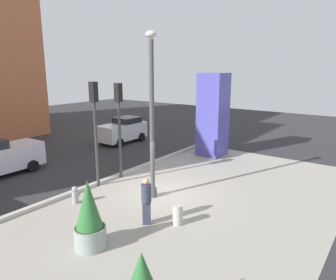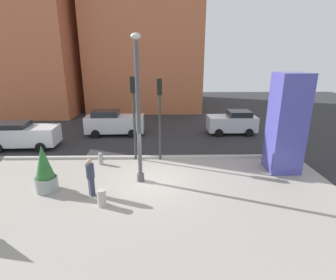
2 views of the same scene
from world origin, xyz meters
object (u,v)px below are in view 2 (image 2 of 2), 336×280
(potted_plant_mid_plaza, at_px, (45,171))
(concrete_bollard, at_px, (102,198))
(fire_hydrant, at_px, (101,158))
(traffic_light_far_side, at_px, (160,107))
(art_pillar_blue, at_px, (287,124))
(traffic_light_corner, at_px, (134,105))
(lamp_post, at_px, (138,115))
(car_curb_west, at_px, (23,135))
(car_passing_lane, at_px, (232,122))
(pedestrian_on_sidewalk, at_px, (91,175))
(car_far_lane, at_px, (114,123))

(potted_plant_mid_plaza, height_order, concrete_bollard, potted_plant_mid_plaza)
(fire_hydrant, relative_size, traffic_light_far_side, 0.16)
(fire_hydrant, bearing_deg, art_pillar_blue, -5.25)
(potted_plant_mid_plaza, relative_size, traffic_light_corner, 0.46)
(art_pillar_blue, height_order, concrete_bollard, art_pillar_blue)
(art_pillar_blue, height_order, traffic_light_corner, art_pillar_blue)
(lamp_post, height_order, car_curb_west, lamp_post)
(traffic_light_far_side, height_order, car_curb_west, traffic_light_far_side)
(potted_plant_mid_plaza, bearing_deg, car_passing_lane, 40.31)
(traffic_light_corner, height_order, traffic_light_far_side, traffic_light_corner)
(lamp_post, relative_size, art_pillar_blue, 1.33)
(fire_hydrant, height_order, pedestrian_on_sidewalk, pedestrian_on_sidewalk)
(traffic_light_far_side, bearing_deg, car_far_lane, 124.58)
(fire_hydrant, height_order, car_passing_lane, car_passing_lane)
(pedestrian_on_sidewalk, bearing_deg, traffic_light_corner, 70.49)
(potted_plant_mid_plaza, bearing_deg, pedestrian_on_sidewalk, -11.66)
(art_pillar_blue, bearing_deg, car_passing_lane, 97.32)
(car_far_lane, height_order, car_curb_west, car_far_lane)
(fire_hydrant, bearing_deg, car_far_lane, 92.55)
(traffic_light_corner, bearing_deg, art_pillar_blue, -11.86)
(car_passing_lane, bearing_deg, fire_hydrant, -145.92)
(lamp_post, distance_m, traffic_light_far_side, 3.05)
(traffic_light_corner, distance_m, pedestrian_on_sidewalk, 5.16)
(fire_hydrant, xyz_separation_m, car_curb_west, (-5.85, 3.04, 0.55))
(car_far_lane, relative_size, pedestrian_on_sidewalk, 2.58)
(car_curb_west, bearing_deg, pedestrian_on_sidewalk, -46.58)
(potted_plant_mid_plaza, distance_m, traffic_light_far_side, 6.84)
(potted_plant_mid_plaza, distance_m, pedestrian_on_sidewalk, 2.24)
(fire_hydrant, relative_size, concrete_bollard, 1.00)
(traffic_light_far_side, bearing_deg, lamp_post, -108.28)
(car_passing_lane, xyz_separation_m, pedestrian_on_sidewalk, (-8.78, -9.76, 0.06))
(art_pillar_blue, distance_m, car_passing_lane, 7.38)
(art_pillar_blue, xyz_separation_m, pedestrian_on_sidewalk, (-9.69, -2.63, -1.63))
(art_pillar_blue, bearing_deg, traffic_light_corner, 168.14)
(traffic_light_corner, bearing_deg, lamp_post, -79.77)
(fire_hydrant, bearing_deg, traffic_light_far_side, 12.09)
(lamp_post, bearing_deg, car_passing_lane, 51.27)
(art_pillar_blue, height_order, pedestrian_on_sidewalk, art_pillar_blue)
(concrete_bollard, height_order, pedestrian_on_sidewalk, pedestrian_on_sidewalk)
(concrete_bollard, bearing_deg, fire_hydrant, 103.01)
(potted_plant_mid_plaza, height_order, traffic_light_far_side, traffic_light_far_side)
(art_pillar_blue, height_order, car_far_lane, art_pillar_blue)
(art_pillar_blue, bearing_deg, lamp_post, -170.80)
(car_far_lane, xyz_separation_m, pedestrian_on_sidewalk, (0.66, -9.63, 0.01))
(lamp_post, relative_size, pedestrian_on_sidewalk, 3.94)
(art_pillar_blue, distance_m, car_far_lane, 12.60)
(lamp_post, bearing_deg, concrete_bollard, -121.70)
(concrete_bollard, relative_size, traffic_light_far_side, 0.16)
(car_curb_west, bearing_deg, art_pillar_blue, -13.97)
(art_pillar_blue, distance_m, pedestrian_on_sidewalk, 10.17)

